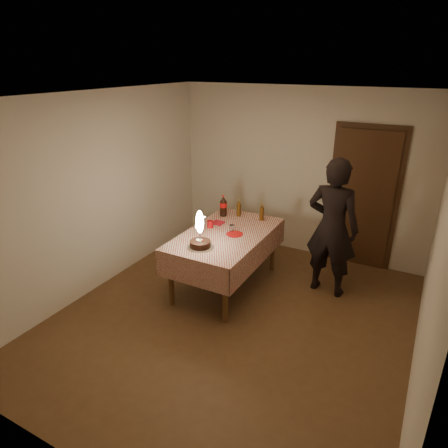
{
  "coord_description": "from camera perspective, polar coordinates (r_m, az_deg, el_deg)",
  "views": [
    {
      "loc": [
        1.84,
        -3.63,
        2.93
      ],
      "look_at": [
        -0.44,
        0.6,
        0.95
      ],
      "focal_mm": 32.0,
      "sensor_mm": 36.0,
      "label": 1
    }
  ],
  "objects": [
    {
      "name": "red_plate",
      "position": [
        5.25,
        1.54,
        -1.45
      ],
      "size": [
        0.22,
        0.22,
        0.01
      ],
      "primitive_type": "cylinder",
      "color": "red",
      "rests_on": "dining_table"
    },
    {
      "name": "red_cup",
      "position": [
        5.45,
        -1.99,
        -0.03
      ],
      "size": [
        0.08,
        0.08,
        0.1
      ],
      "primitive_type": "cylinder",
      "color": "#AE0C10",
      "rests_on": "dining_table"
    },
    {
      "name": "room_shell",
      "position": [
        4.32,
        2.27,
        5.18
      ],
      "size": [
        4.04,
        4.54,
        2.62
      ],
      "color": "beige",
      "rests_on": "ground"
    },
    {
      "name": "ground",
      "position": [
        5.01,
        1.23,
        -13.37
      ],
      "size": [
        4.0,
        4.5,
        0.01
      ],
      "primitive_type": "cube",
      "color": "brown",
      "rests_on": "ground"
    },
    {
      "name": "clear_cup",
      "position": [
        5.33,
        1.13,
        -0.61
      ],
      "size": [
        0.07,
        0.07,
        0.09
      ],
      "primitive_type": "cylinder",
      "color": "silver",
      "rests_on": "dining_table"
    },
    {
      "name": "amber_bottle_right",
      "position": [
        5.71,
        5.42,
        1.67
      ],
      "size": [
        0.06,
        0.06,
        0.26
      ],
      "color": "#502E0D",
      "rests_on": "dining_table"
    },
    {
      "name": "birthday_cake",
      "position": [
        4.86,
        -3.44,
        -1.94
      ],
      "size": [
        0.32,
        0.32,
        0.48
      ],
      "color": "white",
      "rests_on": "dining_table"
    },
    {
      "name": "amber_bottle_left",
      "position": [
        5.84,
        2.14,
        2.25
      ],
      "size": [
        0.06,
        0.06,
        0.26
      ],
      "color": "#502E0D",
      "rests_on": "dining_table"
    },
    {
      "name": "photographer",
      "position": [
        5.32,
        15.2,
        -0.52
      ],
      "size": [
        0.71,
        0.5,
        1.85
      ],
      "color": "black",
      "rests_on": "ground"
    },
    {
      "name": "cola_bottle",
      "position": [
        5.83,
        -0.1,
        2.6
      ],
      "size": [
        0.1,
        0.1,
        0.32
      ],
      "color": "black",
      "rests_on": "dining_table"
    },
    {
      "name": "dining_table",
      "position": [
        5.34,
        0.25,
        -2.34
      ],
      "size": [
        1.02,
        1.72,
        0.8
      ],
      "color": "brown",
      "rests_on": "ground"
    },
    {
      "name": "napkin_stack",
      "position": [
        5.6,
        -0.88,
        0.18
      ],
      "size": [
        0.15,
        0.15,
        0.02
      ],
      "primitive_type": "cube",
      "color": "#AD1321",
      "rests_on": "dining_table"
    }
  ]
}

